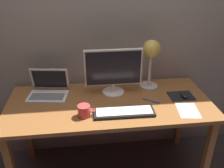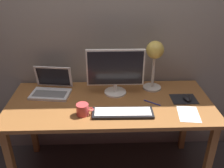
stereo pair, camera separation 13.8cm
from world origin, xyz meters
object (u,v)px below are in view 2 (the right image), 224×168
(mouse, at_px, (187,98))
(keyboard_main, at_px, (123,113))
(monitor, at_px, (115,70))
(desk_lamp, at_px, (155,55))
(coffee_mug, at_px, (83,110))
(laptop, at_px, (52,86))
(pen, at_px, (152,103))

(mouse, bearing_deg, keyboard_main, -161.01)
(mouse, bearing_deg, monitor, 166.34)
(desk_lamp, relative_size, coffee_mug, 3.39)
(laptop, relative_size, pen, 2.44)
(coffee_mug, bearing_deg, pen, 14.86)
(keyboard_main, height_order, mouse, mouse)
(monitor, height_order, coffee_mug, monitor)
(keyboard_main, xyz_separation_m, laptop, (-0.57, 0.35, 0.05))
(pen, bearing_deg, keyboard_main, -148.96)
(keyboard_main, xyz_separation_m, desk_lamp, (0.28, 0.39, 0.29))
(desk_lamp, height_order, mouse, desk_lamp)
(desk_lamp, height_order, coffee_mug, desk_lamp)
(keyboard_main, distance_m, desk_lamp, 0.57)
(coffee_mug, xyz_separation_m, pen, (0.53, 0.14, -0.04))
(keyboard_main, distance_m, pen, 0.28)
(monitor, bearing_deg, coffee_mug, -128.31)
(desk_lamp, bearing_deg, laptop, -177.25)
(monitor, relative_size, laptop, 1.35)
(monitor, height_order, keyboard_main, monitor)
(keyboard_main, relative_size, mouse, 4.61)
(desk_lamp, distance_m, mouse, 0.43)
(monitor, distance_m, keyboard_main, 0.37)
(monitor, distance_m, laptop, 0.55)
(coffee_mug, bearing_deg, laptop, 129.08)
(laptop, bearing_deg, mouse, -8.90)
(laptop, height_order, coffee_mug, laptop)
(laptop, height_order, desk_lamp, desk_lamp)
(mouse, relative_size, pen, 0.69)
(laptop, relative_size, coffee_mug, 2.75)
(keyboard_main, bearing_deg, laptop, 148.29)
(monitor, height_order, laptop, monitor)
(desk_lamp, xyz_separation_m, mouse, (0.24, -0.21, -0.29))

